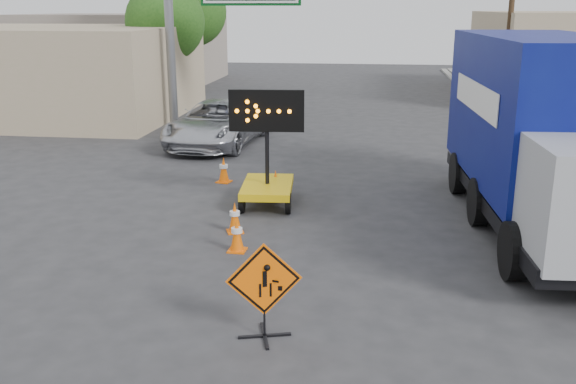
% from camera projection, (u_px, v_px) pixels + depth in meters
% --- Properties ---
extents(ground, '(100.00, 100.00, 0.00)m').
position_uv_depth(ground, '(230.00, 358.00, 9.21)').
color(ground, '#2D2D30').
rests_on(ground, ground).
extents(curb_right, '(0.40, 60.00, 0.12)m').
position_uv_depth(curb_right, '(525.00, 149.00, 22.53)').
color(curb_right, gray).
rests_on(curb_right, ground).
extents(storefront_left_near, '(14.00, 10.00, 4.00)m').
position_uv_depth(storefront_left_near, '(28.00, 71.00, 29.52)').
color(storefront_left_near, tan).
rests_on(storefront_left_near, ground).
extents(storefront_left_far, '(12.00, 10.00, 4.40)m').
position_uv_depth(storefront_left_far, '(123.00, 48.00, 42.91)').
color(storefront_left_far, gray).
rests_on(storefront_left_far, ground).
extents(highway_gantry, '(6.18, 0.38, 6.90)m').
position_uv_depth(highway_gantry, '(218.00, 1.00, 25.47)').
color(highway_gantry, slate).
rests_on(highway_gantry, ground).
extents(utility_pole_far, '(1.80, 0.26, 9.00)m').
position_uv_depth(utility_pole_far, '(511.00, 11.00, 29.71)').
color(utility_pole_far, '#3E2A1A').
rests_on(utility_pole_far, ground).
extents(tree_left_near, '(3.71, 3.71, 6.03)m').
position_uv_depth(tree_left_near, '(165.00, 22.00, 30.04)').
color(tree_left_near, '#3E2A1A').
rests_on(tree_left_near, ground).
extents(tree_left_far, '(4.10, 4.10, 6.66)m').
position_uv_depth(tree_left_far, '(192.00, 11.00, 37.66)').
color(tree_left_far, '#3E2A1A').
rests_on(tree_left_far, ground).
extents(construction_sign, '(1.12, 0.80, 1.53)m').
position_uv_depth(construction_sign, '(264.00, 288.00, 9.58)').
color(construction_sign, black).
rests_on(construction_sign, ground).
extents(arrow_board, '(1.85, 2.15, 2.93)m').
position_uv_depth(arrow_board, '(267.00, 180.00, 16.19)').
color(arrow_board, '#E1B70C').
rests_on(arrow_board, ground).
extents(pickup_truck, '(3.19, 5.96, 1.59)m').
position_uv_depth(pickup_truck, '(218.00, 123.00, 23.27)').
color(pickup_truck, silver).
rests_on(pickup_truck, ground).
extents(box_truck, '(3.27, 9.10, 4.26)m').
position_uv_depth(box_truck, '(543.00, 144.00, 14.20)').
color(box_truck, black).
rests_on(box_truck, ground).
extents(cone_a, '(0.38, 0.38, 0.72)m').
position_uv_depth(cone_a, '(237.00, 235.00, 13.16)').
color(cone_a, '#FF6205').
rests_on(cone_a, ground).
extents(cone_b, '(0.46, 0.46, 0.70)m').
position_uv_depth(cone_b, '(235.00, 217.00, 14.27)').
color(cone_b, '#FF6205').
rests_on(cone_b, ground).
extents(cone_c, '(0.45, 0.45, 0.73)m').
position_uv_depth(cone_c, '(276.00, 184.00, 16.94)').
color(cone_c, '#FF6205').
rests_on(cone_c, ground).
extents(cone_d, '(0.45, 0.45, 0.74)m').
position_uv_depth(cone_d, '(224.00, 170.00, 18.36)').
color(cone_d, '#FF6205').
rests_on(cone_d, ground).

